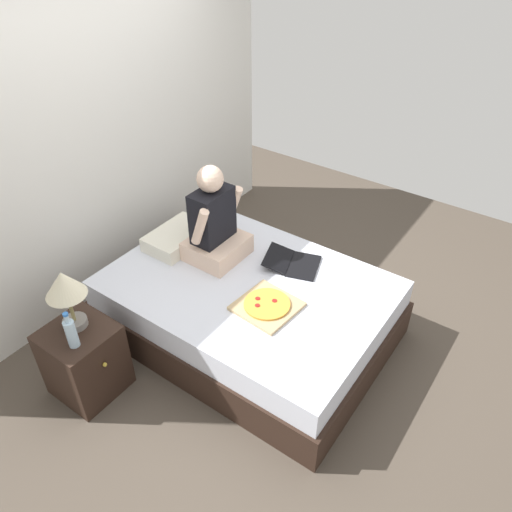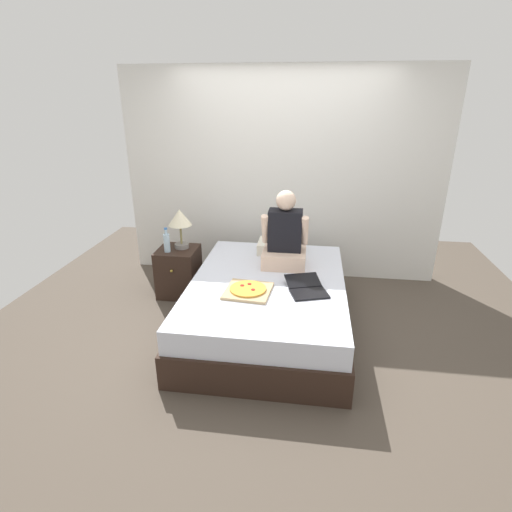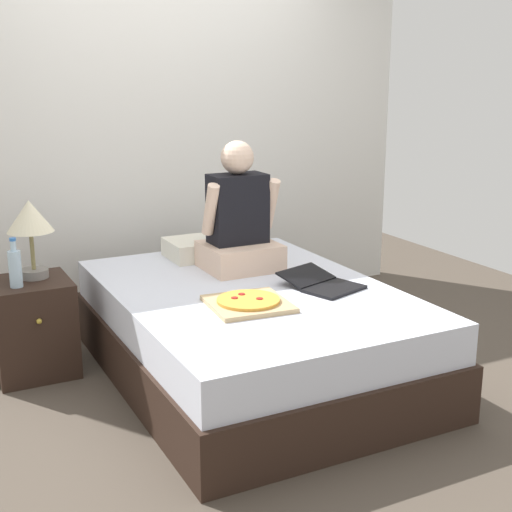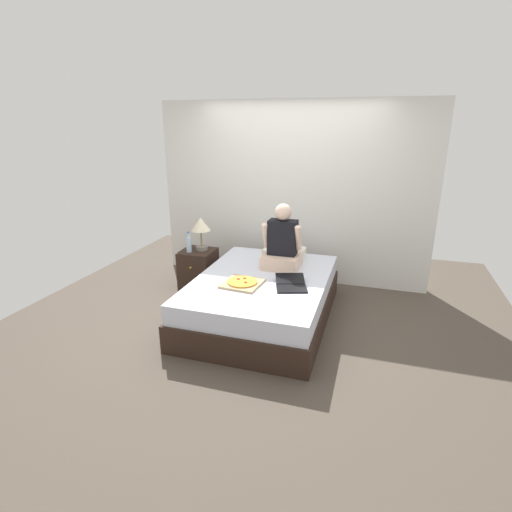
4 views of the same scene
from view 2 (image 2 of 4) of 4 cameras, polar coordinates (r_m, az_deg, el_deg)
ground_plane at (r=4.08m, az=1.63°, el=-10.08°), size 5.84×5.84×0.00m
wall_back at (r=4.94m, az=3.67°, el=11.27°), size 3.84×0.12×2.50m
bed at (r=3.95m, az=1.67°, el=-6.93°), size 1.50×2.09×0.52m
nightstand_left at (r=4.69m, az=-10.95°, el=-2.18°), size 0.44×0.47×0.55m
lamp_on_left_nightstand at (r=4.52m, az=-10.82°, el=5.05°), size 0.26×0.26×0.45m
water_bottle at (r=4.50m, az=-12.63°, el=1.94°), size 0.07×0.07×0.28m
pillow at (r=4.50m, az=3.66°, el=1.33°), size 0.52×0.34×0.12m
person_seated at (r=4.09m, az=4.14°, el=2.52°), size 0.47×0.40×0.78m
laptop at (r=3.64m, az=7.29°, el=-4.71°), size 0.43×0.49×0.07m
pizza_box at (r=3.60m, az=-1.14°, el=-4.91°), size 0.43×0.43×0.05m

